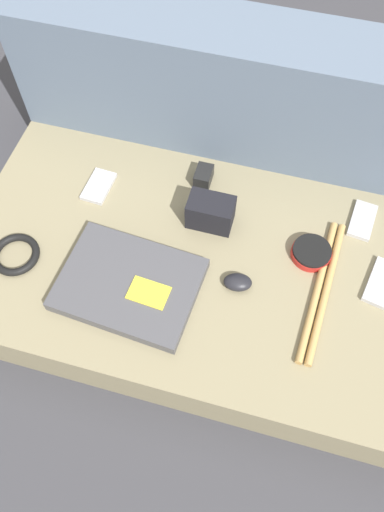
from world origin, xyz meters
name	(u,v)px	position (x,y,z in m)	size (l,w,h in m)	color
ground_plane	(192,287)	(0.00, 0.00, 0.00)	(8.00, 8.00, 0.00)	#38383D
couch_seat	(192,274)	(0.00, 0.00, 0.07)	(1.13, 0.63, 0.15)	#847A5B
couch_backrest	(234,110)	(0.00, 0.42, 0.24)	(1.13, 0.20, 0.48)	slate
laptop	(129,284)	(-0.12, -0.11, 0.16)	(0.33, 0.26, 0.03)	#47474C
computer_mouse	(238,282)	(0.12, -0.04, 0.16)	(0.07, 0.06, 0.03)	black
speaker_puck	(311,253)	(0.27, 0.09, 0.16)	(0.10, 0.10, 0.03)	red
phone_silver	(383,283)	(0.45, 0.05, 0.15)	(0.09, 0.13, 0.01)	#B7B7BC
phone_black	(99,186)	(-0.29, 0.15, 0.15)	(0.07, 0.11, 0.01)	#B7B7BC
phone_small	(362,220)	(0.38, 0.22, 0.15)	(0.07, 0.11, 0.01)	#B7B7BC
camera_pouch	(211,212)	(0.01, 0.12, 0.19)	(0.11, 0.07, 0.08)	black
charger_brick	(204,176)	(-0.03, 0.24, 0.17)	(0.04, 0.06, 0.04)	black
cable_coil	(16,255)	(-0.41, -0.10, 0.16)	(0.12, 0.12, 0.02)	black
drumstick_pair	(322,288)	(0.31, 0.00, 0.16)	(0.07, 0.38, 0.02)	tan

